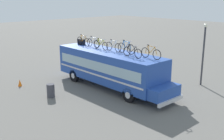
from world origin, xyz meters
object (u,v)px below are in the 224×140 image
Objects in this scene: bus at (110,67)px; rooftop_bicycle_5 at (126,48)px; luggage_bag_1 at (81,42)px; rooftop_bicycle_2 at (93,43)px; traffic_cone at (20,83)px; rooftop_bicycle_3 at (101,45)px; trash_bin at (51,91)px; rooftop_bicycle_6 at (132,52)px; rooftop_bicycle_7 at (151,53)px; street_lamp at (204,50)px; rooftop_bicycle_4 at (113,46)px; rooftop_bicycle_1 at (83,41)px.

bus is 6.32× the size of rooftop_bicycle_5.
rooftop_bicycle_2 is at bearing -1.70° from luggage_bag_1.
traffic_cone is at bearing -99.67° from luggage_bag_1.
rooftop_bicycle_2 is 6.63m from traffic_cone.
traffic_cone is at bearing -126.67° from rooftop_bicycle_3.
traffic_cone is at bearing -171.90° from trash_bin.
rooftop_bicycle_6 is (6.56, -0.56, 0.14)m from luggage_bag_1.
street_lamp reaches higher than rooftop_bicycle_7.
rooftop_bicycle_7 is at bearing 32.30° from traffic_cone.
rooftop_bicycle_5 is at bearing 7.14° from rooftop_bicycle_3.
rooftop_bicycle_3 is 7.02m from traffic_cone.
street_lamp is (5.63, 5.67, -0.38)m from rooftop_bicycle_3.
rooftop_bicycle_2 is 3.00× the size of traffic_cone.
rooftop_bicycle_5 is at bearing 152.80° from rooftop_bicycle_6.
rooftop_bicycle_5 reaches higher than rooftop_bicycle_4.
rooftop_bicycle_6 is at bearing -151.56° from rooftop_bicycle_7.
rooftop_bicycle_3 is (2.31, -0.04, -0.02)m from rooftop_bicycle_1.
rooftop_bicycle_6 is at bearing -11.36° from rooftop_bicycle_4.
traffic_cone is at bearing -131.17° from street_lamp.
traffic_cone is at bearing -147.70° from rooftop_bicycle_7.
street_lamp is (1.96, 5.96, -0.38)m from rooftop_bicycle_6.
rooftop_bicycle_4 is at bearing 168.64° from rooftop_bicycle_6.
street_lamp reaches higher than luggage_bag_1.
rooftop_bicycle_4 is 0.97× the size of rooftop_bicycle_5.
luggage_bag_1 is 0.40× the size of rooftop_bicycle_3.
rooftop_bicycle_3 reaches higher than trash_bin.
rooftop_bicycle_4 is 2.45m from rooftop_bicycle_6.
bus is 6.37× the size of rooftop_bicycle_7.
rooftop_bicycle_6 is 6.28m from trash_bin.
rooftop_bicycle_3 is at bearing 176.22° from bus.
rooftop_bicycle_3 is 3.13× the size of traffic_cone.
traffic_cone is at bearing -116.27° from rooftop_bicycle_2.
street_lamp is at bearing 45.24° from rooftop_bicycle_3.
street_lamp is (9.44, 10.79, 2.53)m from traffic_cone.
street_lamp reaches higher than rooftop_bicycle_2.
rooftop_bicycle_5 reaches higher than rooftop_bicycle_7.
street_lamp is (5.65, 10.26, 2.33)m from trash_bin.
rooftop_bicycle_3 is 1.28m from rooftop_bicycle_4.
luggage_bag_1 is 0.40× the size of rooftop_bicycle_5.
rooftop_bicycle_4 is 1.74× the size of trash_bin.
rooftop_bicycle_3 is 1.01× the size of rooftop_bicycle_7.
rooftop_bicycle_5 is 6.15m from trash_bin.
street_lamp is (8.52, 5.40, -0.25)m from luggage_bag_1.
rooftop_bicycle_1 is at bearing 179.01° from rooftop_bicycle_3.
traffic_cone is (-2.64, -5.34, -2.91)m from rooftop_bicycle_2.
rooftop_bicycle_4 is at bearing 2.42° from rooftop_bicycle_1.
rooftop_bicycle_7 reaches higher than rooftop_bicycle_3.
rooftop_bicycle_1 is at bearing 178.06° from bus.
traffic_cone is 0.11× the size of street_lamp.
traffic_cone is (-6.31, -5.43, -2.95)m from rooftop_bicycle_5.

